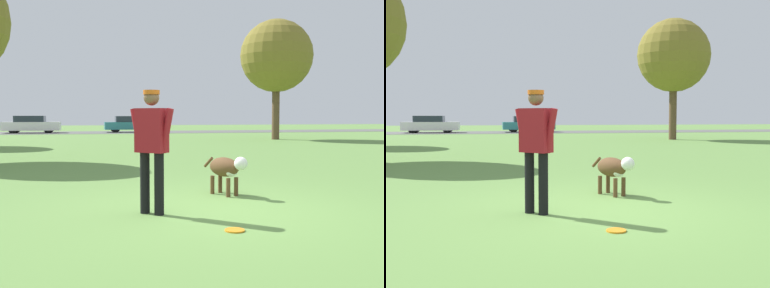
% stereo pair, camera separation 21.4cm
% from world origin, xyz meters
% --- Properties ---
extents(ground_plane, '(120.00, 120.00, 0.00)m').
position_xyz_m(ground_plane, '(0.00, 0.00, 0.00)').
color(ground_plane, '#608C42').
extents(far_road_strip, '(120.00, 6.00, 0.01)m').
position_xyz_m(far_road_strip, '(0.00, 30.81, 0.01)').
color(far_road_strip, '#5B5B59').
rests_on(far_road_strip, ground_plane).
extents(person, '(0.56, 0.53, 1.67)m').
position_xyz_m(person, '(-0.80, -0.09, 0.99)').
color(person, black).
rests_on(person, ground_plane).
extents(dog, '(0.59, 0.97, 0.67)m').
position_xyz_m(dog, '(0.61, 1.06, 0.45)').
color(dog, brown).
rests_on(dog, ground_plane).
extents(frisbee, '(0.23, 0.23, 0.02)m').
position_xyz_m(frisbee, '(-0.00, -1.20, 0.01)').
color(frisbee, orange).
rests_on(frisbee, ground_plane).
extents(tree_far_right, '(4.06, 4.06, 6.73)m').
position_xyz_m(tree_far_right, '(8.78, 17.68, 4.68)').
color(tree_far_right, brown).
rests_on(tree_far_right, ground_plane).
extents(parked_car_white, '(4.33, 1.96, 1.35)m').
position_xyz_m(parked_car_white, '(-5.87, 30.94, 0.66)').
color(parked_car_white, white).
rests_on(parked_car_white, ground_plane).
extents(parked_car_teal, '(4.26, 1.86, 1.32)m').
position_xyz_m(parked_car_teal, '(1.81, 31.03, 0.66)').
color(parked_car_teal, teal).
rests_on(parked_car_teal, ground_plane).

